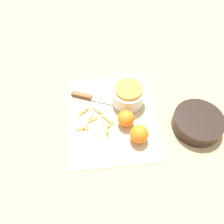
{
  "coord_description": "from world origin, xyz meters",
  "views": [
    {
      "loc": [
        0.52,
        -0.05,
        0.78
      ],
      "look_at": [
        0.0,
        0.0,
        0.04
      ],
      "focal_mm": 35.0,
      "sensor_mm": 36.0,
      "label": 1
    }
  ],
  "objects_px": {
    "knife": "(88,97)",
    "orange_left": "(139,134)",
    "bowl_dark": "(197,122)",
    "orange_right": "(126,118)",
    "bowl_speckled": "(128,95)"
  },
  "relations": [
    {
      "from": "bowl_dark",
      "to": "orange_left",
      "type": "distance_m",
      "value": 0.25
    },
    {
      "from": "bowl_dark",
      "to": "orange_left",
      "type": "bearing_deg",
      "value": -81.52
    },
    {
      "from": "bowl_speckled",
      "to": "bowl_dark",
      "type": "relative_size",
      "value": 0.71
    },
    {
      "from": "bowl_dark",
      "to": "knife",
      "type": "distance_m",
      "value": 0.48
    },
    {
      "from": "bowl_speckled",
      "to": "bowl_dark",
      "type": "xyz_separation_m",
      "value": [
        0.16,
        0.26,
        -0.02
      ]
    },
    {
      "from": "knife",
      "to": "orange_left",
      "type": "height_order",
      "value": "orange_left"
    },
    {
      "from": "knife",
      "to": "orange_left",
      "type": "bearing_deg",
      "value": -29.05
    },
    {
      "from": "bowl_speckled",
      "to": "orange_left",
      "type": "distance_m",
      "value": 0.19
    },
    {
      "from": "bowl_dark",
      "to": "orange_right",
      "type": "relative_size",
      "value": 2.91
    },
    {
      "from": "bowl_speckled",
      "to": "orange_left",
      "type": "bearing_deg",
      "value": 4.49
    },
    {
      "from": "knife",
      "to": "bowl_dark",
      "type": "bearing_deg",
      "value": -2.3
    },
    {
      "from": "knife",
      "to": "bowl_speckled",
      "type": "bearing_deg",
      "value": 10.04
    },
    {
      "from": "orange_left",
      "to": "orange_right",
      "type": "xyz_separation_m",
      "value": [
        -0.08,
        -0.04,
        -0.0
      ]
    },
    {
      "from": "bowl_speckled",
      "to": "orange_left",
      "type": "xyz_separation_m",
      "value": [
        0.19,
        0.02,
        -0.01
      ]
    },
    {
      "from": "knife",
      "to": "orange_right",
      "type": "height_order",
      "value": "orange_right"
    }
  ]
}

